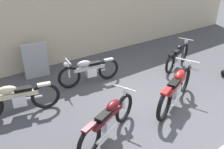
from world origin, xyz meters
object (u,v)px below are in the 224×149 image
Objects in this scene: stone_marker at (36,61)px; motorcycle_red at (176,88)px; motorcycle_black at (178,55)px; motorcycle_maroon at (109,119)px; motorcycle_cream at (16,99)px; motorcycle_silver at (89,71)px.

stone_marker is 4.30m from motorcycle_red.
stone_marker reaches higher than motorcycle_black.
motorcycle_black is 4.26m from motorcycle_maroon.
motorcycle_cream is (-1.08, -1.72, -0.11)m from stone_marker.
motorcycle_silver is (2.18, 0.34, -0.02)m from motorcycle_cream.
stone_marker is 0.51× the size of motorcycle_red.
motorcycle_red is at bearing -21.63° from motorcycle_maroon.
motorcycle_maroon reaches higher than motorcycle_black.
motorcycle_silver is at bearing 47.62° from motorcycle_maroon.
motorcycle_cream reaches higher than motorcycle_black.
motorcycle_silver is (-3.11, 0.73, 0.00)m from motorcycle_black.
motorcycle_maroon is at bearing 159.03° from motorcycle_red.
motorcycle_red reaches higher than motorcycle_maroon.
motorcycle_cream is 1.02× the size of motorcycle_silver.
motorcycle_maroon is (0.24, -3.64, -0.12)m from stone_marker.
motorcycle_red is 1.10× the size of motorcycle_silver.
motorcycle_maroon is (1.32, -1.91, -0.01)m from motorcycle_cream.
motorcycle_red is at bearing -57.98° from stone_marker.
motorcycle_black is at bearing -0.42° from motorcycle_maroon.
stone_marker is 2.04m from motorcycle_cream.
stone_marker is 0.59× the size of motorcycle_maroon.
motorcycle_silver reaches higher than motorcycle_black.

